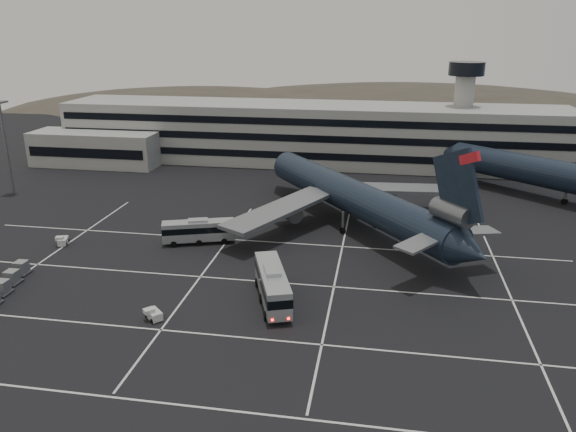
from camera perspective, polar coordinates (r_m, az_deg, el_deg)
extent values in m
plane|color=black|center=(71.69, -5.30, -7.86)|extent=(260.00, 260.00, 0.00)
cube|color=silver|center=(53.96, -11.56, -18.23)|extent=(90.00, 0.25, 0.01)
cube|color=silver|center=(63.30, -7.65, -11.87)|extent=(90.00, 0.25, 0.01)
cube|color=silver|center=(75.15, -4.52, -6.50)|extent=(90.00, 0.25, 0.01)
cube|color=silver|center=(87.64, -2.30, -2.62)|extent=(90.00, 0.25, 0.01)
cube|color=silver|center=(88.58, -23.41, -4.02)|extent=(0.25, 55.00, 0.01)
cube|color=silver|center=(78.46, -8.44, -5.51)|extent=(0.25, 55.00, 0.01)
cube|color=silver|center=(75.13, 4.83, -6.52)|extent=(0.25, 55.00, 0.01)
cube|color=silver|center=(76.81, 21.54, -7.29)|extent=(0.25, 55.00, 0.01)
cube|color=gray|center=(137.08, 2.37, 8.38)|extent=(120.00, 18.00, 14.00)
cube|color=black|center=(129.01, 1.82, 6.12)|extent=(118.00, 0.20, 1.60)
cube|color=black|center=(128.18, 1.84, 7.87)|extent=(118.00, 0.20, 1.60)
cube|color=black|center=(127.51, 1.86, 9.50)|extent=(118.00, 0.20, 1.60)
cube|color=gray|center=(141.81, -18.93, 6.50)|extent=(30.00, 10.00, 8.00)
cylinder|color=gray|center=(138.43, 17.22, 9.35)|extent=(4.40, 4.40, 22.00)
cylinder|color=black|center=(137.13, 17.70, 14.07)|extent=(8.00, 8.00, 3.00)
ellipsoid|color=#38332B|center=(247.88, -8.69, 8.89)|extent=(196.00, 140.00, 32.00)
ellipsoid|color=#38332B|center=(236.45, 12.74, 7.41)|extent=(252.00, 180.00, 44.00)
cylinder|color=slate|center=(122.86, -26.68, 6.07)|extent=(0.50, 0.50, 18.00)
cylinder|color=black|center=(92.93, 6.66, 1.94)|extent=(33.43, 41.66, 5.60)
cone|color=black|center=(114.75, -0.64, 5.37)|extent=(7.18, 6.97, 5.60)
cone|color=black|center=(73.82, 18.16, -3.53)|extent=(7.04, 7.03, 5.04)
cube|color=black|center=(73.78, 16.84, 2.69)|extent=(6.11, 7.86, 10.97)
cube|color=red|center=(71.74, 17.98, 5.60)|extent=(2.39, 2.91, 2.24)
cylinder|color=#595B60|center=(75.07, 16.34, 0.38)|extent=(5.77, 6.41, 2.70)
cube|color=slate|center=(73.87, 13.45, -2.56)|extent=(7.33, 7.77, 0.87)
cube|color=slate|center=(79.36, 18.08, -1.47)|extent=(8.15, 6.08, 0.87)
cube|color=slate|center=(88.77, -0.81, 0.70)|extent=(16.01, 21.70, 1.75)
cylinder|color=#595B60|center=(93.14, 0.02, 0.49)|extent=(5.47, 6.02, 2.70)
cube|color=slate|center=(101.92, 11.87, 2.72)|extent=(22.67, 11.05, 1.75)
cylinder|color=#595B60|center=(102.86, 9.46, 2.04)|extent=(5.47, 6.02, 2.70)
cylinder|color=slate|center=(106.29, 2.00, 2.57)|extent=(0.44, 0.44, 3.00)
cylinder|color=black|center=(106.77, 1.99, 1.72)|extent=(1.06, 1.18, 1.10)
cylinder|color=slate|center=(90.60, 5.60, -0.48)|extent=(0.44, 0.44, 3.00)
cylinder|color=black|center=(91.16, 5.57, -1.45)|extent=(1.06, 1.18, 1.10)
cylinder|color=slate|center=(94.08, 8.89, 0.13)|extent=(0.44, 0.44, 3.00)
cylinder|color=black|center=(94.62, 8.83, -0.82)|extent=(1.06, 1.18, 1.10)
cylinder|color=black|center=(116.25, 26.60, 3.51)|extent=(39.97, 35.63, 5.60)
cone|color=black|center=(128.59, 16.04, 6.12)|extent=(7.07, 7.18, 5.60)
cylinder|color=slate|center=(116.98, 26.39, 2.09)|extent=(0.44, 0.44, 3.00)
cylinder|color=black|center=(117.42, 26.27, 1.33)|extent=(1.16, 1.10, 1.10)
cube|color=#9C9FA4|center=(68.52, -1.59, -6.93)|extent=(6.84, 12.81, 3.43)
cube|color=black|center=(68.34, -1.59, -6.62)|extent=(6.92, 12.88, 1.09)
cube|color=#9C9FA4|center=(67.70, -1.60, -5.47)|extent=(2.86, 3.84, 0.40)
cylinder|color=black|center=(65.32, -2.29, -10.10)|extent=(0.71, 1.16, 1.10)
cylinder|color=black|center=(65.68, 0.22, -9.90)|extent=(0.71, 1.16, 1.10)
cylinder|color=black|center=(69.17, -2.76, -8.34)|extent=(0.71, 1.16, 1.10)
cylinder|color=black|center=(69.51, -0.40, -8.17)|extent=(0.71, 1.16, 1.10)
cylinder|color=black|center=(73.08, -3.18, -6.77)|extent=(0.71, 1.16, 1.10)
cylinder|color=black|center=(73.40, -0.95, -6.62)|extent=(0.71, 1.16, 1.10)
cube|color=#FF0C05|center=(63.49, -1.60, -10.51)|extent=(0.30, 0.18, 0.25)
cube|color=#FF0C05|center=(63.73, 0.05, -10.38)|extent=(0.30, 0.18, 0.25)
cube|color=#9C9FA4|center=(87.46, -9.08, -1.47)|extent=(11.16, 5.87, 2.98)
cube|color=black|center=(87.34, -9.09, -1.25)|extent=(11.24, 5.95, 0.95)
cube|color=#9C9FA4|center=(86.90, -9.14, -0.44)|extent=(3.34, 2.47, 0.35)
cylinder|color=black|center=(86.90, -6.49, -2.59)|extent=(1.01, 0.61, 0.96)
cylinder|color=black|center=(89.22, -6.57, -2.01)|extent=(1.01, 0.61, 0.96)
cylinder|color=black|center=(86.86, -9.02, -2.72)|extent=(1.01, 0.61, 0.96)
cylinder|color=black|center=(89.18, -9.03, -2.13)|extent=(1.01, 0.61, 0.96)
cylinder|color=black|center=(86.99, -11.54, -2.85)|extent=(1.01, 0.61, 0.96)
cylinder|color=black|center=(89.30, -11.49, -2.26)|extent=(1.01, 0.61, 0.96)
cube|color=beige|center=(92.92, -21.88, -2.37)|extent=(1.99, 2.63, 0.96)
cube|color=beige|center=(92.22, -21.99, -2.12)|extent=(1.42, 1.30, 0.53)
cylinder|color=black|center=(92.38, -22.31, -2.75)|extent=(0.42, 0.64, 0.60)
cylinder|color=black|center=(92.12, -21.60, -2.71)|extent=(0.42, 0.64, 0.60)
cylinder|color=black|center=(93.93, -22.11, -2.37)|extent=(0.42, 0.64, 0.60)
cylinder|color=black|center=(93.68, -21.41, -2.33)|extent=(0.42, 0.64, 0.60)
cube|color=beige|center=(67.26, -13.47, -9.71)|extent=(2.56, 2.53, 0.95)
cube|color=beige|center=(66.53, -13.32, -9.41)|extent=(1.49, 1.50, 0.53)
cylinder|color=black|center=(66.52, -13.62, -10.34)|extent=(0.59, 0.58, 0.59)
cylinder|color=black|center=(66.89, -12.69, -10.09)|extent=(0.59, 0.58, 0.59)
cylinder|color=black|center=(67.91, -14.19, -9.75)|extent=(0.59, 0.58, 0.59)
cylinder|color=black|center=(68.28, -13.28, -9.50)|extent=(0.59, 0.58, 0.59)
cube|color=#2D2D30|center=(79.78, -26.99, -6.97)|extent=(2.30, 2.53, 0.18)
cylinder|color=black|center=(79.80, -26.98, -7.01)|extent=(0.10, 0.20, 0.20)
cube|color=gray|center=(79.43, -27.08, -6.39)|extent=(1.82, 1.82, 1.59)
cube|color=#2D2D30|center=(82.22, -26.16, -6.08)|extent=(2.30, 2.53, 0.18)
cylinder|color=black|center=(82.24, -26.15, -6.12)|extent=(0.10, 0.20, 0.20)
cube|color=gray|center=(81.88, -26.25, -5.52)|extent=(1.82, 1.82, 1.59)
cube|color=#2D2D30|center=(84.70, -25.38, -5.24)|extent=(2.30, 2.53, 0.18)
cylinder|color=black|center=(84.72, -25.38, -5.28)|extent=(0.10, 0.20, 0.20)
cube|color=gray|center=(84.36, -25.47, -4.69)|extent=(1.82, 1.82, 1.59)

